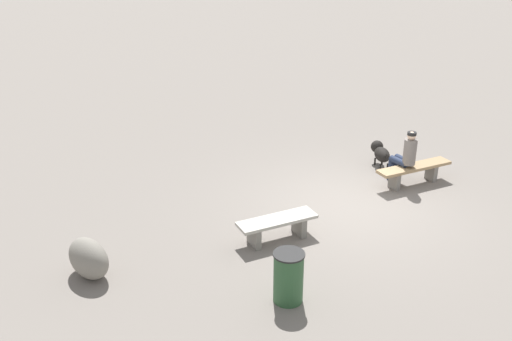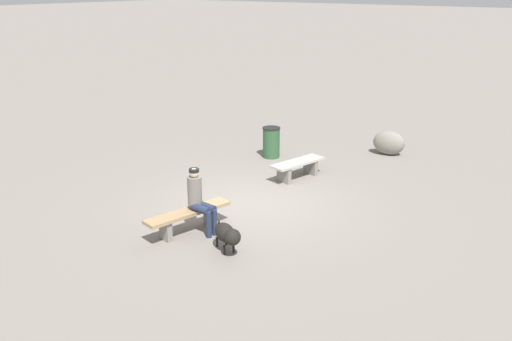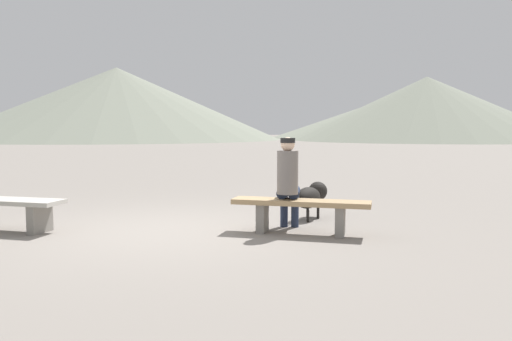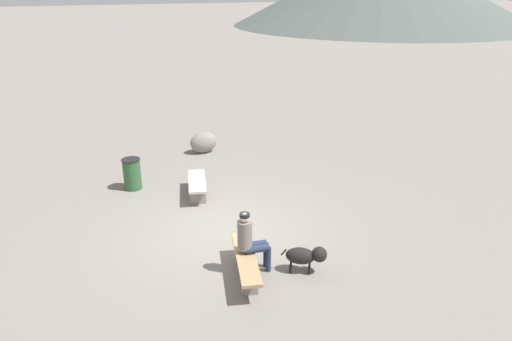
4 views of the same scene
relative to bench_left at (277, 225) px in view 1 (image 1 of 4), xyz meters
The scene contains 7 objects.
ground 2.17m from the bench_left, ahead, with size 210.00×210.00×0.06m, color gray.
bench_left is the anchor object (origin of this frame).
bench_right 4.03m from the bench_left, ahead, with size 1.90×0.77×0.47m.
seated_person 3.89m from the bench_left, ahead, with size 0.35×0.66×1.31m.
dog 4.40m from the bench_left, 14.94° to the left, with size 0.62×0.82×0.57m.
trash_bin 1.90m from the bench_left, 124.71° to the right, with size 0.50×0.50×0.87m.
boulder 3.45m from the bench_left, 162.49° to the left, with size 0.91×0.53×0.71m, color gray.
Camera 1 is at (-8.35, -7.37, 5.67)m, focal length 40.67 mm.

